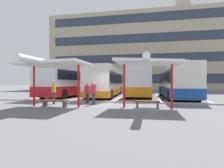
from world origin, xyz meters
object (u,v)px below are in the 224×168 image
at_px(waiting_passenger_0, 54,90).
at_px(waiting_shelter_1, 147,63).
at_px(bench_1, 147,103).
at_px(waiting_passenger_1, 87,92).
at_px(waiting_shelter_0, 53,64).
at_px(coach_bus_2, 140,81).
at_px(coach_bus_3, 176,82).
at_px(coach_bus_0, 73,82).
at_px(bench_0, 55,102).
at_px(waiting_passenger_2, 94,92).
at_px(coach_bus_1, 107,82).

bearing_deg(waiting_passenger_0, waiting_shelter_1, -8.57).
xyz_separation_m(bench_1, waiting_passenger_1, (-4.50, 1.72, 0.54)).
bearing_deg(waiting_shelter_0, coach_bus_2, 65.86).
xyz_separation_m(coach_bus_3, waiting_passenger_1, (-7.24, -6.14, -0.77)).
relative_size(coach_bus_2, waiting_passenger_0, 6.03).
xyz_separation_m(coach_bus_0, bench_1, (8.55, -8.27, -1.35)).
bearing_deg(coach_bus_0, coach_bus_2, 13.05).
xyz_separation_m(waiting_shelter_1, waiting_passenger_0, (-6.76, 1.02, -1.75)).
relative_size(coach_bus_3, bench_0, 5.72).
bearing_deg(coach_bus_2, bench_0, -114.46).
relative_size(waiting_shelter_0, bench_1, 3.44).
bearing_deg(waiting_shelter_0, bench_1, 8.72).
height_order(bench_0, waiting_passenger_1, waiting_passenger_1).
distance_m(coach_bus_0, waiting_passenger_2, 8.71).
bearing_deg(coach_bus_2, coach_bus_1, -165.34).
bearing_deg(coach_bus_1, bench_0, -96.63).
xyz_separation_m(coach_bus_3, waiting_passenger_2, (-6.52, -6.85, -0.71)).
bearing_deg(waiting_passenger_2, coach_bus_1, 96.60).
height_order(coach_bus_2, bench_1, coach_bus_2).
bearing_deg(coach_bus_2, waiting_passenger_0, -122.14).
bearing_deg(coach_bus_0, waiting_shelter_0, -73.61).
xyz_separation_m(bench_1, waiting_passenger_0, (-6.76, 0.80, 0.67)).
height_order(coach_bus_3, waiting_shelter_0, coach_bus_3).
relative_size(coach_bus_2, waiting_shelter_1, 2.21).
bearing_deg(bench_0, waiting_passenger_1, 61.21).
bearing_deg(waiting_passenger_1, waiting_passenger_0, -157.70).
distance_m(coach_bus_2, waiting_passenger_0, 10.93).
distance_m(coach_bus_1, bench_0, 9.93).
xyz_separation_m(coach_bus_3, waiting_shelter_0, (-8.59, -8.76, 1.08)).
height_order(coach_bus_1, waiting_passenger_2, coach_bus_1).
xyz_separation_m(coach_bus_0, waiting_passenger_0, (1.79, -7.47, -0.68)).
bearing_deg(waiting_passenger_2, waiting_shelter_0, -137.26).
xyz_separation_m(coach_bus_0, coach_bus_1, (3.83, 0.78, -0.03)).
height_order(waiting_passenger_0, waiting_passenger_1, waiting_passenger_0).
relative_size(coach_bus_0, bench_1, 7.19).
bearing_deg(coach_bus_1, coach_bus_0, -168.55).
distance_m(coach_bus_0, waiting_shelter_1, 12.09).
distance_m(bench_0, bench_1, 5.90).
height_order(coach_bus_1, waiting_passenger_1, coach_bus_1).
relative_size(coach_bus_3, waiting_shelter_1, 2.20).
relative_size(bench_0, waiting_shelter_1, 0.38).
bearing_deg(waiting_shelter_0, waiting_shelter_1, 6.59).
relative_size(coach_bus_1, waiting_shelter_0, 2.23).
xyz_separation_m(coach_bus_0, coach_bus_3, (11.28, -0.40, -0.05)).
height_order(coach_bus_1, bench_1, coach_bus_1).
distance_m(coach_bus_1, coach_bus_2, 3.89).
relative_size(coach_bus_2, bench_1, 6.75).
distance_m(coach_bus_0, coach_bus_2, 7.79).
bearing_deg(coach_bus_1, waiting_shelter_1, -63.01).
height_order(coach_bus_0, bench_1, coach_bus_0).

